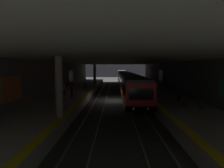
# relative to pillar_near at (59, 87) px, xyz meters

# --- Properties ---
(ground_plane) EXTENTS (120.00, 120.00, 0.00)m
(ground_plane) POSITION_rel_pillar_near_xyz_m (12.26, -4.35, -3.33)
(ground_plane) COLOR #383A38
(track_left) EXTENTS (60.00, 1.53, 0.16)m
(track_left) POSITION_rel_pillar_near_xyz_m (12.26, -6.55, -3.25)
(track_left) COLOR gray
(track_left) RESTS_ON ground
(track_right) EXTENTS (60.00, 1.53, 0.16)m
(track_right) POSITION_rel_pillar_near_xyz_m (12.26, -2.15, -3.25)
(track_right) COLOR gray
(track_right) RESTS_ON ground
(platform_left) EXTENTS (60.00, 5.30, 1.06)m
(platform_left) POSITION_rel_pillar_near_xyz_m (12.26, -10.90, -2.80)
(platform_left) COLOR #B7B2A8
(platform_left) RESTS_ON ground
(platform_right) EXTENTS (60.00, 5.30, 1.06)m
(platform_right) POSITION_rel_pillar_near_xyz_m (12.26, 2.20, -2.80)
(platform_right) COLOR #B7B2A8
(platform_right) RESTS_ON ground
(wall_left) EXTENTS (60.00, 0.56, 5.60)m
(wall_left) POSITION_rel_pillar_near_xyz_m (12.27, -13.80, -0.52)
(wall_left) COLOR slate
(wall_left) RESTS_ON ground
(wall_right) EXTENTS (60.00, 0.56, 5.60)m
(wall_right) POSITION_rel_pillar_near_xyz_m (12.26, 5.10, -0.52)
(wall_right) COLOR slate
(wall_right) RESTS_ON ground
(ceiling_slab) EXTENTS (60.00, 19.40, 0.40)m
(ceiling_slab) POSITION_rel_pillar_near_xyz_m (12.26, -4.35, 2.47)
(ceiling_slab) COLOR #ADAAA3
(ceiling_slab) RESTS_ON wall_left
(pillar_near) EXTENTS (0.56, 0.56, 4.55)m
(pillar_near) POSITION_rel_pillar_near_xyz_m (0.00, 0.00, 0.00)
(pillar_near) COLOR gray
(pillar_near) RESTS_ON platform_right
(pillar_far) EXTENTS (0.56, 0.56, 4.55)m
(pillar_far) POSITION_rel_pillar_near_xyz_m (23.68, 0.00, 0.00)
(pillar_far) COLOR gray
(pillar_far) RESTS_ON platform_right
(metro_train) EXTENTS (55.77, 2.83, 3.49)m
(metro_train) POSITION_rel_pillar_near_xyz_m (30.61, -6.55, -1.30)
(metro_train) COLOR red
(metro_train) RESTS_ON track_left
(bench_left_mid) EXTENTS (1.70, 0.47, 0.86)m
(bench_left_mid) POSITION_rel_pillar_near_xyz_m (16.40, -12.88, -1.75)
(bench_left_mid) COLOR #262628
(bench_left_mid) RESTS_ON platform_left
(bench_right_near) EXTENTS (1.70, 0.47, 0.86)m
(bench_right_near) POSITION_rel_pillar_near_xyz_m (16.64, 4.18, -1.75)
(bench_right_near) COLOR #262628
(bench_right_near) RESTS_ON platform_right
(bench_right_mid) EXTENTS (1.70, 0.47, 0.86)m
(bench_right_mid) POSITION_rel_pillar_near_xyz_m (21.97, 4.18, -1.75)
(bench_right_mid) COLOR #262628
(bench_right_mid) RESTS_ON platform_right
(person_waiting_near) EXTENTS (0.60, 0.22, 1.58)m
(person_waiting_near) POSITION_rel_pillar_near_xyz_m (10.10, 2.56, -1.43)
(person_waiting_near) COLOR black
(person_waiting_near) RESTS_ON platform_right
(person_walking_mid) EXTENTS (0.60, 0.22, 1.64)m
(person_walking_mid) POSITION_rel_pillar_near_xyz_m (8.54, 1.13, -1.39)
(person_walking_mid) COLOR black
(person_walking_mid) RESTS_ON platform_right
(person_standing_far) EXTENTS (0.60, 0.24, 1.73)m
(person_standing_far) POSITION_rel_pillar_near_xyz_m (20.20, 1.38, -1.33)
(person_standing_far) COLOR #333333
(person_standing_far) RESTS_ON platform_right
(suitcase_rolling) EXTENTS (0.42, 0.25, 0.88)m
(suitcase_rolling) POSITION_rel_pillar_near_xyz_m (6.83, -11.41, -1.98)
(suitcase_rolling) COLOR black
(suitcase_rolling) RESTS_ON platform_left
(backpack_on_floor) EXTENTS (0.30, 0.20, 0.40)m
(backpack_on_floor) POSITION_rel_pillar_near_xyz_m (4.11, -10.93, -2.08)
(backpack_on_floor) COLOR maroon
(backpack_on_floor) RESTS_ON platform_left
(trash_bin) EXTENTS (0.44, 0.44, 0.85)m
(trash_bin) POSITION_rel_pillar_near_xyz_m (2.99, -12.15, -1.85)
(trash_bin) COLOR #595B5E
(trash_bin) RESTS_ON platform_left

